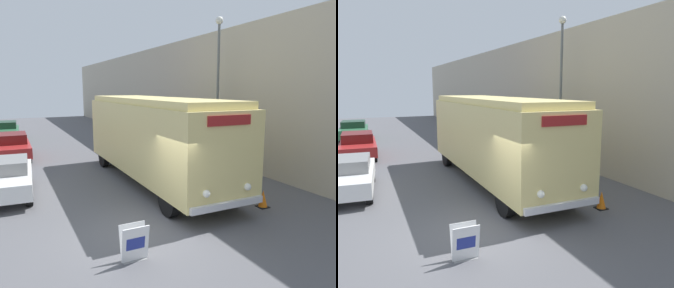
% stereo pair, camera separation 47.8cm
% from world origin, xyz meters
% --- Properties ---
extents(ground_plane, '(80.00, 80.00, 0.00)m').
position_xyz_m(ground_plane, '(0.00, 0.00, 0.00)').
color(ground_plane, '#56565B').
extents(building_wall_right, '(0.30, 60.00, 6.90)m').
position_xyz_m(building_wall_right, '(7.18, 10.00, 3.45)').
color(building_wall_right, '#B2A893').
rests_on(building_wall_right, ground_plane).
extents(vintage_bus, '(2.59, 10.33, 3.55)m').
position_xyz_m(vintage_bus, '(2.25, 4.40, 2.01)').
color(vintage_bus, black).
rests_on(vintage_bus, ground_plane).
extents(sign_board, '(0.64, 0.32, 0.86)m').
position_xyz_m(sign_board, '(-0.79, -1.30, 0.41)').
color(sign_board, gray).
rests_on(sign_board, ground_plane).
extents(streetlamp, '(0.36, 0.36, 7.26)m').
position_xyz_m(streetlamp, '(6.16, 5.46, 4.63)').
color(streetlamp, '#595E60').
rests_on(streetlamp, ground_plane).
extents(parked_car_near, '(1.98, 4.33, 1.36)m').
position_xyz_m(parked_car_near, '(-3.33, 5.14, 0.71)').
color(parked_car_near, black).
rests_on(parked_car_near, ground_plane).
extents(parked_car_mid, '(1.92, 4.70, 1.43)m').
position_xyz_m(parked_car_mid, '(-3.03, 12.23, 0.74)').
color(parked_car_mid, black).
rests_on(parked_car_mid, ground_plane).
extents(parked_car_far, '(2.10, 4.56, 1.48)m').
position_xyz_m(parked_car_far, '(-3.33, 19.30, 0.77)').
color(parked_car_far, black).
rests_on(parked_car_far, ground_plane).
extents(traffic_cone, '(0.36, 0.36, 0.59)m').
position_xyz_m(traffic_cone, '(4.27, 0.01, 0.29)').
color(traffic_cone, black).
rests_on(traffic_cone, ground_plane).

